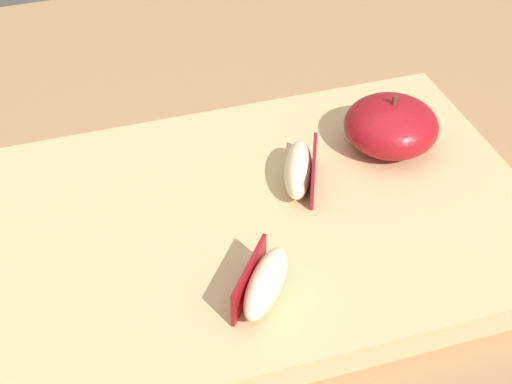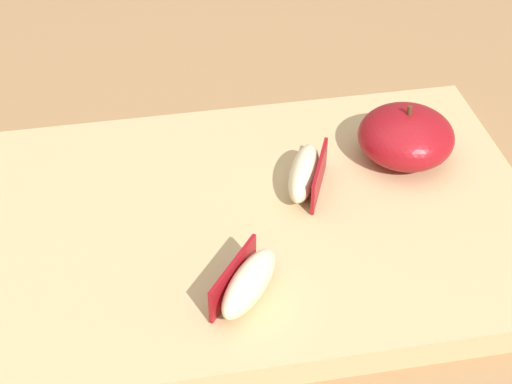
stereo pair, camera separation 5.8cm
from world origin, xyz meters
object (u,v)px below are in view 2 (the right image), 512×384
apple_half_skin_up (406,136)px  apple_wedge_near_knife (248,283)px  apple_wedge_left (305,173)px  cutting_board (256,224)px

apple_half_skin_up → apple_wedge_near_knife: 0.19m
apple_half_skin_up → apple_wedge_left: 0.09m
apple_wedge_left → cutting_board: bearing=-151.4°
apple_wedge_near_knife → apple_wedge_left: bearing=59.1°
cutting_board → apple_half_skin_up: (0.12, 0.04, 0.03)m
apple_wedge_near_knife → apple_half_skin_up: bearing=40.8°
cutting_board → apple_wedge_left: size_ratio=6.18×
cutting_board → apple_half_skin_up: apple_half_skin_up is taller
cutting_board → apple_half_skin_up: size_ratio=5.50×
cutting_board → apple_wedge_left: 0.05m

